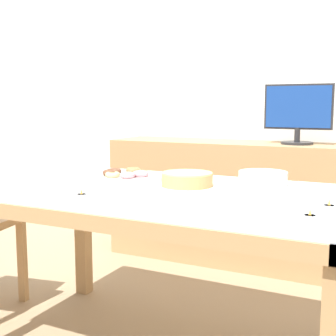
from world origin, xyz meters
The scene contains 10 objects.
wall_back centered at (0.00, 1.58, 1.30)m, with size 8.00×0.10×2.60m, color white.
dining_table centered at (0.00, 0.00, 0.64)m, with size 1.57×0.86×0.73m.
sideboard centered at (0.00, 1.28, 0.41)m, with size 1.98×0.44×0.83m.
computer_monitor centered at (0.28, 1.27, 1.02)m, with size 0.42×0.20×0.38m.
cake_chocolate_round centered at (0.08, 0.01, 0.76)m, with size 0.26×0.26×0.07m.
pastry_platter centered at (-0.29, 0.14, 0.74)m, with size 0.37×0.37×0.04m.
plate_stack centered at (0.34, 0.24, 0.76)m, with size 0.21×0.21×0.06m.
tealight_left_edge centered at (0.66, -0.14, 0.74)m, with size 0.04×0.04×0.04m.
tealight_centre centered at (0.63, -0.31, 0.74)m, with size 0.04×0.04×0.04m.
tealight_near_front centered at (-0.19, -0.34, 0.74)m, with size 0.04×0.04×0.04m.
Camera 1 is at (0.86, -1.74, 1.08)m, focal length 50.00 mm.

